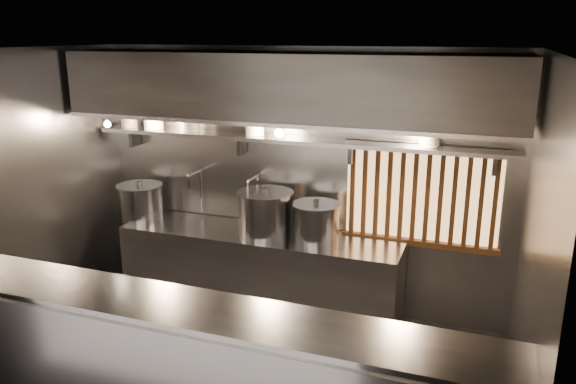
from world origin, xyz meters
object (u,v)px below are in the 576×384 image
Objects in this scene: stock_pot_left at (141,201)px; stock_pot_right at (265,213)px; heat_lamp at (106,118)px; pendant_bulb at (279,133)px; stock_pot_mid at (316,222)px.

stock_pot_right is (1.51, 0.01, 0.03)m from stock_pot_left.
heat_lamp is 1.83m from pendant_bulb.
pendant_bulb is 0.85m from stock_pot_right.
heat_lamp is at bearing -117.27° from stock_pot_left.
stock_pot_right is at bearing 0.39° from stock_pot_left.
heat_lamp reaches higher than stock_pot_mid.
stock_pot_left is (0.15, 0.29, -0.97)m from heat_lamp.
heat_lamp is at bearing -169.00° from pendant_bulb.
heat_lamp reaches higher than stock_pot_right.
stock_pot_left is 1.02× the size of stock_pot_mid.
pendant_bulb is 0.31× the size of stock_pot_right.
stock_pot_left is at bearing 62.73° from heat_lamp.
heat_lamp is 0.52× the size of stock_pot_left.
stock_pot_right is at bearing 10.14° from heat_lamp.
stock_pot_mid is at bearing 0.06° from stock_pot_left.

